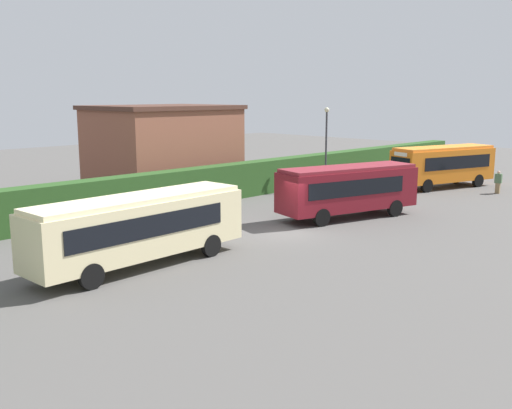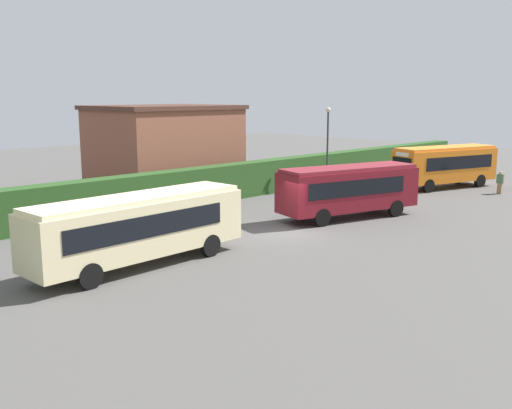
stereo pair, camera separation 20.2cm
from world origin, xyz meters
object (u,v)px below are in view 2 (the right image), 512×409
object	(u,v)px
bus_maroon	(349,188)
bus_orange	(445,164)
bus_cream	(139,225)
person_far	(500,182)
lamppost	(328,140)

from	to	relation	value
bus_maroon	bus_orange	xyz separation A→B (m)	(14.44, 1.48, 0.08)
bus_cream	bus_maroon	xyz separation A→B (m)	(14.23, -0.35, 0.01)
bus_orange	person_far	distance (m)	4.35
bus_maroon	lamppost	bearing A→B (deg)	61.06
bus_cream	bus_orange	size ratio (longest dim) A/B	1.11
bus_cream	bus_orange	bearing A→B (deg)	0.04
person_far	lamppost	distance (m)	12.88
bus_maroon	lamppost	distance (m)	9.99
bus_maroon	lamppost	xyz separation A→B (m)	(6.83, 6.99, 2.06)
bus_cream	bus_maroon	world-z (taller)	bus_maroon
bus_cream	person_far	bearing A→B (deg)	-8.32
lamppost	bus_orange	bearing A→B (deg)	-35.92
bus_cream	bus_maroon	size ratio (longest dim) A/B	1.12
bus_maroon	person_far	distance (m)	15.02
bus_orange	bus_cream	bearing A→B (deg)	18.98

